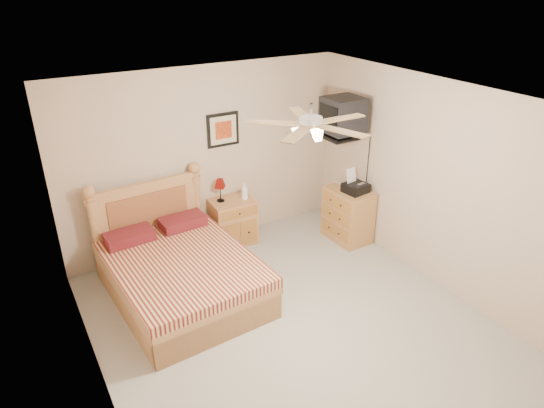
% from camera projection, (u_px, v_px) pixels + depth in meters
% --- Properties ---
extents(floor, '(4.50, 4.50, 0.00)m').
position_uv_depth(floor, '(293.00, 325.00, 5.39)').
color(floor, '#99958B').
rests_on(floor, ground).
extents(ceiling, '(4.00, 4.50, 0.04)m').
position_uv_depth(ceiling, '(299.00, 103.00, 4.30)').
color(ceiling, white).
rests_on(ceiling, ground).
extents(wall_back, '(4.00, 0.04, 2.50)m').
position_uv_depth(wall_back, '(205.00, 159.00, 6.59)').
color(wall_back, '#C1A88E').
rests_on(wall_back, ground).
extents(wall_front, '(4.00, 0.04, 2.50)m').
position_uv_depth(wall_front, '(487.00, 371.00, 3.10)').
color(wall_front, '#C1A88E').
rests_on(wall_front, ground).
extents(wall_left, '(0.04, 4.50, 2.50)m').
position_uv_depth(wall_left, '(89.00, 286.00, 3.93)').
color(wall_left, '#C1A88E').
rests_on(wall_left, ground).
extents(wall_right, '(0.04, 4.50, 2.50)m').
position_uv_depth(wall_right, '(437.00, 186.00, 5.75)').
color(wall_right, '#C1A88E').
rests_on(wall_right, ground).
extents(bed, '(1.61, 2.05, 1.27)m').
position_uv_depth(bed, '(180.00, 251.00, 5.59)').
color(bed, '#AB753E').
rests_on(bed, ground).
extents(nightstand, '(0.63, 0.48, 0.66)m').
position_uv_depth(nightstand, '(233.00, 221.00, 6.92)').
color(nightstand, '#A26435').
rests_on(nightstand, ground).
extents(table_lamp, '(0.19, 0.19, 0.33)m').
position_uv_depth(table_lamp, '(220.00, 190.00, 6.68)').
color(table_lamp, '#5D0905').
rests_on(table_lamp, nightstand).
extents(lotion_bottle, '(0.09, 0.09, 0.24)m').
position_uv_depth(lotion_bottle, '(245.00, 191.00, 6.76)').
color(lotion_bottle, white).
rests_on(lotion_bottle, nightstand).
extents(framed_picture, '(0.46, 0.04, 0.46)m').
position_uv_depth(framed_picture, '(223.00, 130.00, 6.53)').
color(framed_picture, black).
rests_on(framed_picture, wall_back).
extents(dresser, '(0.48, 0.68, 0.78)m').
position_uv_depth(dresser, '(348.00, 214.00, 6.97)').
color(dresser, '#A46033').
rests_on(dresser, ground).
extents(fax_machine, '(0.35, 0.36, 0.32)m').
position_uv_depth(fax_machine, '(356.00, 181.00, 6.67)').
color(fax_machine, black).
rests_on(fax_machine, dresser).
extents(magazine_lower, '(0.24, 0.30, 0.03)m').
position_uv_depth(magazine_lower, '(340.00, 185.00, 6.94)').
color(magazine_lower, beige).
rests_on(magazine_lower, dresser).
extents(magazine_upper, '(0.27, 0.30, 0.02)m').
position_uv_depth(magazine_upper, '(341.00, 182.00, 6.95)').
color(magazine_upper, tan).
rests_on(magazine_upper, magazine_lower).
extents(wall_tv, '(0.56, 0.46, 0.58)m').
position_uv_depth(wall_tv, '(352.00, 116.00, 6.43)').
color(wall_tv, black).
rests_on(wall_tv, wall_right).
extents(ceiling_fan, '(1.14, 1.14, 0.28)m').
position_uv_depth(ceiling_fan, '(311.00, 124.00, 4.20)').
color(ceiling_fan, white).
rests_on(ceiling_fan, ceiling).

